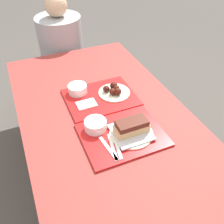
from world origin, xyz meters
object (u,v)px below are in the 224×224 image
object	(u,v)px
tray_near	(122,135)
brisket_sandwich_plate	(131,129)
wings_plate_far	(114,91)
person_seated_across	(61,42)
tray_far	(101,98)
bowl_coleslaw_near	(95,125)
bowl_coleslaw_far	(78,89)

from	to	relation	value
tray_near	brisket_sandwich_plate	bearing A→B (deg)	-20.97
wings_plate_far	person_seated_across	world-z (taller)	person_seated_across
tray_far	bowl_coleslaw_near	world-z (taller)	bowl_coleslaw_near
bowl_coleslaw_near	wings_plate_far	bearing A→B (deg)	49.94
tray_near	wings_plate_far	world-z (taller)	wings_plate_far
bowl_coleslaw_near	bowl_coleslaw_far	size ratio (longest dim) A/B	1.00
bowl_coleslaw_near	person_seated_across	world-z (taller)	person_seated_across
brisket_sandwich_plate	wings_plate_far	world-z (taller)	brisket_sandwich_plate
wings_plate_far	tray_far	bearing A→B (deg)	-177.88
tray_far	wings_plate_far	distance (m)	0.09
brisket_sandwich_plate	bowl_coleslaw_near	bearing A→B (deg)	145.39
person_seated_across	tray_far	bearing A→B (deg)	-88.65
tray_near	bowl_coleslaw_near	distance (m)	0.15
tray_near	bowl_coleslaw_far	world-z (taller)	bowl_coleslaw_far
bowl_coleslaw_near	bowl_coleslaw_far	world-z (taller)	same
wings_plate_far	person_seated_across	bearing A→B (deg)	96.97
wings_plate_far	tray_near	bearing A→B (deg)	-106.33
brisket_sandwich_plate	bowl_coleslaw_far	distance (m)	0.47
tray_near	person_seated_across	bearing A→B (deg)	90.45
tray_near	wings_plate_far	distance (m)	0.35
tray_far	wings_plate_far	xyz separation A→B (m)	(0.09, 0.00, 0.02)
tray_far	wings_plate_far	world-z (taller)	wings_plate_far
brisket_sandwich_plate	person_seated_across	world-z (taller)	person_seated_across
tray_far	person_seated_across	bearing A→B (deg)	91.35
bowl_coleslaw_near	wings_plate_far	size ratio (longest dim) A/B	0.59
tray_near	bowl_coleslaw_far	distance (m)	0.44
person_seated_across	wings_plate_far	bearing A→B (deg)	-83.03
tray_far	bowl_coleslaw_far	distance (m)	0.15
bowl_coleslaw_far	bowl_coleslaw_near	bearing A→B (deg)	-91.66
brisket_sandwich_plate	bowl_coleslaw_far	size ratio (longest dim) A/B	1.94
tray_near	brisket_sandwich_plate	distance (m)	0.06
brisket_sandwich_plate	person_seated_across	distance (m)	1.25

